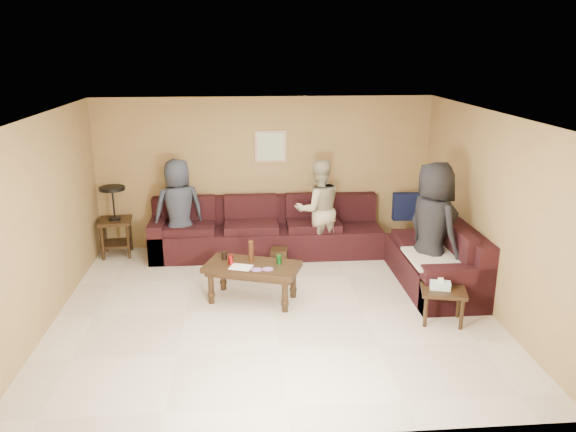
% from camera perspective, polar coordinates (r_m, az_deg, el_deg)
% --- Properties ---
extents(room, '(5.60, 5.50, 2.50)m').
position_cam_1_polar(room, '(6.80, -1.52, 3.22)').
color(room, beige).
rests_on(room, ground).
extents(sectional_sofa, '(4.65, 2.90, 0.97)m').
position_cam_1_polar(sectional_sofa, '(8.71, 3.34, -2.89)').
color(sectional_sofa, black).
rests_on(sectional_sofa, ground).
extents(coffee_table, '(1.36, 0.98, 0.79)m').
position_cam_1_polar(coffee_table, '(7.45, -3.66, -5.50)').
color(coffee_table, black).
rests_on(coffee_table, ground).
extents(end_table_left, '(0.55, 0.55, 1.14)m').
position_cam_1_polar(end_table_left, '(9.41, -17.17, -0.38)').
color(end_table_left, black).
rests_on(end_table_left, ground).
extents(side_table_right, '(0.62, 0.55, 0.58)m').
position_cam_1_polar(side_table_right, '(7.15, 15.45, -7.57)').
color(side_table_right, black).
rests_on(side_table_right, ground).
extents(waste_bin, '(0.28, 0.28, 0.30)m').
position_cam_1_polar(waste_bin, '(8.63, -0.93, -4.30)').
color(waste_bin, black).
rests_on(waste_bin, ground).
extents(wall_art, '(0.52, 0.04, 0.52)m').
position_cam_1_polar(wall_art, '(9.22, -1.77, 7.09)').
color(wall_art, tan).
rests_on(wall_art, ground).
extents(person_left, '(0.92, 0.76, 1.62)m').
position_cam_1_polar(person_left, '(8.94, -11.03, 0.61)').
color(person_left, '#292D39').
rests_on(person_left, ground).
extents(person_middle, '(0.87, 0.74, 1.60)m').
position_cam_1_polar(person_middle, '(8.86, 3.10, 0.68)').
color(person_middle, tan).
rests_on(person_middle, ground).
extents(person_right, '(0.87, 1.04, 1.83)m').
position_cam_1_polar(person_right, '(7.79, 14.46, -1.26)').
color(person_right, black).
rests_on(person_right, ground).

